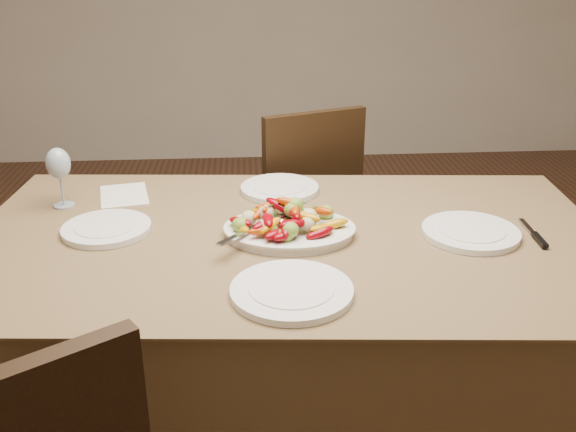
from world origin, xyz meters
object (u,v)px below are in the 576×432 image
at_px(plate_left, 107,229).
at_px(wine_glass, 60,176).
at_px(plate_right, 471,232).
at_px(plate_far, 280,189).
at_px(dining_table, 288,346).
at_px(serving_platter, 290,232).
at_px(chair_far, 293,211).
at_px(plate_near, 292,291).

distance_m(plate_left, wine_glass, 0.28).
height_order(plate_right, plate_far, same).
distance_m(dining_table, wine_glass, 0.89).
bearing_deg(serving_platter, plate_far, 91.15).
relative_size(chair_far, plate_right, 3.43).
distance_m(plate_near, wine_glass, 0.92).
bearing_deg(wine_glass, serving_platter, -21.34).
height_order(plate_left, plate_far, same).
bearing_deg(wine_glass, plate_left, -50.28).
bearing_deg(plate_near, plate_right, 29.05).
xyz_separation_m(plate_left, plate_far, (0.52, 0.29, 0.00)).
height_order(plate_far, wine_glass, wine_glass).
relative_size(chair_far, plate_far, 3.61).
xyz_separation_m(dining_table, wine_glass, (-0.70, 0.27, 0.48)).
xyz_separation_m(serving_platter, plate_left, (-0.53, 0.07, -0.00)).
xyz_separation_m(chair_far, plate_far, (-0.08, -0.50, 0.29)).
bearing_deg(plate_near, plate_far, 89.05).
bearing_deg(chair_far, plate_right, 95.65).
bearing_deg(serving_platter, wine_glass, 158.66).
height_order(plate_left, plate_right, same).
xyz_separation_m(chair_far, plate_right, (0.44, -0.89, 0.29)).
height_order(chair_far, plate_near, chair_far).
height_order(plate_near, wine_glass, wine_glass).
bearing_deg(dining_table, plate_far, 90.48).
bearing_deg(plate_right, wine_glass, 165.92).
distance_m(chair_far, plate_left, 1.04).
bearing_deg(plate_right, chair_far, 116.50).
relative_size(plate_left, plate_far, 0.97).
distance_m(chair_far, serving_platter, 0.91).
relative_size(dining_table, wine_glass, 8.98).
xyz_separation_m(dining_table, plate_near, (-0.01, -0.33, 0.39)).
bearing_deg(plate_right, plate_far, 143.46).
bearing_deg(serving_platter, plate_right, -3.55).
bearing_deg(plate_near, chair_far, 85.38).
bearing_deg(wine_glass, chair_far, 36.73).
relative_size(dining_table, plate_near, 6.21).
distance_m(plate_right, plate_far, 0.66).
xyz_separation_m(plate_right, plate_far, (-0.53, 0.39, 0.00)).
relative_size(chair_far, serving_platter, 2.61).
bearing_deg(plate_near, plate_left, 142.06).
distance_m(chair_far, wine_glass, 1.04).
relative_size(serving_platter, plate_far, 1.38).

